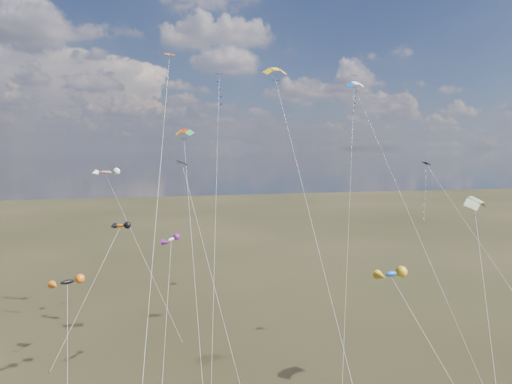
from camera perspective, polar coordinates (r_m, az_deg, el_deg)
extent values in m
cube|color=black|center=(69.74, 12.23, 14.03)|extent=(1.30, 1.30, 0.37)
cylinder|color=silver|center=(56.80, 11.62, -1.34)|extent=(11.29, 22.40, 34.34)
cube|color=#091654|center=(56.34, -4.62, 14.49)|extent=(1.06, 1.05, 0.24)
cylinder|color=silver|center=(46.22, -5.10, -3.84)|extent=(4.06, 19.67, 32.64)
cube|color=black|center=(42.70, -9.22, 3.63)|extent=(0.96, 1.01, 0.36)
cylinder|color=silver|center=(39.42, -4.82, -13.10)|extent=(4.79, 11.21, 22.46)
cube|color=#110E48|center=(54.77, 20.50, 3.38)|extent=(0.80, 0.85, 0.32)
cylinder|color=silver|center=(51.26, 28.69, -9.58)|extent=(6.33, 17.86, 22.13)
cube|color=#D33F04|center=(48.90, -10.75, 16.55)|extent=(1.09, 1.05, 0.33)
cylinder|color=silver|center=(36.04, -12.62, -6.10)|extent=(4.11, 25.19, 33.26)
cylinder|color=silver|center=(38.07, 7.82, -6.27)|extent=(0.42, 25.06, 32.13)
cylinder|color=silver|center=(48.28, 19.65, -4.59)|extent=(5.39, 18.37, 31.23)
cylinder|color=silver|center=(39.55, 27.43, -16.14)|extent=(7.71, 14.16, 19.23)
cylinder|color=silver|center=(40.43, -7.67, -10.41)|extent=(0.47, 13.75, 25.50)
ellipsoid|color=black|center=(49.19, -22.51, -10.35)|extent=(2.93, 2.36, 1.01)
cylinder|color=silver|center=(46.67, -22.51, -18.20)|extent=(1.08, 9.05, 10.73)
ellipsoid|color=#DF590C|center=(61.29, -16.64, -4.05)|extent=(2.50, 1.89, 1.09)
cylinder|color=silver|center=(58.23, -20.26, -11.68)|extent=(7.05, 10.23, 13.90)
cube|color=#332316|center=(56.52, -24.43, -19.85)|extent=(0.10, 0.10, 0.12)
ellipsoid|color=silver|center=(47.20, -10.54, -5.84)|extent=(1.89, 2.49, 0.74)
cylinder|color=silver|center=(43.89, -11.24, -16.68)|extent=(1.87, 11.20, 14.61)
ellipsoid|color=red|center=(67.57, -18.31, 2.36)|extent=(3.78, 2.24, 1.12)
cylinder|color=silver|center=(62.19, -14.11, -7.29)|extent=(9.62, 13.11, 20.46)
cube|color=#332316|center=(59.22, -9.07, -18.21)|extent=(0.10, 0.10, 0.12)
ellipsoid|color=#1750AF|center=(35.51, 16.57, -9.77)|extent=(2.05, 1.19, 0.98)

